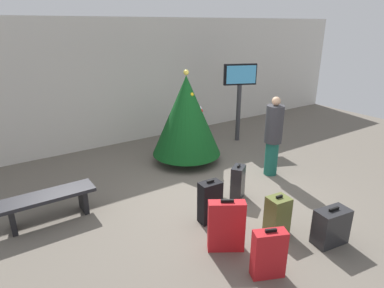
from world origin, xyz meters
name	(u,v)px	position (x,y,z in m)	size (l,w,h in m)	color
ground_plane	(217,195)	(0.00, 0.00, 0.00)	(16.00, 16.00, 0.00)	#665E54
back_wall	(128,82)	(0.00, 3.89, 1.61)	(16.00, 0.20, 3.23)	beige
holiday_tree	(186,116)	(0.42, 1.71, 1.11)	(1.58, 1.58, 2.14)	#4C3319
flight_info_kiosk	(240,88)	(2.42, 2.21, 1.46)	(0.84, 0.43, 2.09)	#333338
waiting_bench	(48,201)	(-2.81, 0.88, 0.36)	(1.47, 0.44, 0.48)	black
traveller_0	(273,135)	(1.53, 0.12, 0.89)	(0.51, 0.51, 1.69)	#19594C
suitcase_0	(226,226)	(-0.88, -1.31, 0.38)	(0.53, 0.42, 0.81)	#B2191E
suitcase_1	(331,227)	(0.49, -2.05, 0.27)	(0.54, 0.35, 0.59)	#232326
suitcase_2	(269,254)	(-0.77, -2.02, 0.33)	(0.46, 0.33, 0.70)	#B2191E
suitcase_3	(210,202)	(-0.64, -0.60, 0.35)	(0.37, 0.24, 0.74)	black
suitcase_4	(277,215)	(0.06, -1.41, 0.29)	(0.35, 0.31, 0.62)	#59602D
suitcase_5	(238,182)	(0.26, -0.26, 0.31)	(0.38, 0.35, 0.66)	#232326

